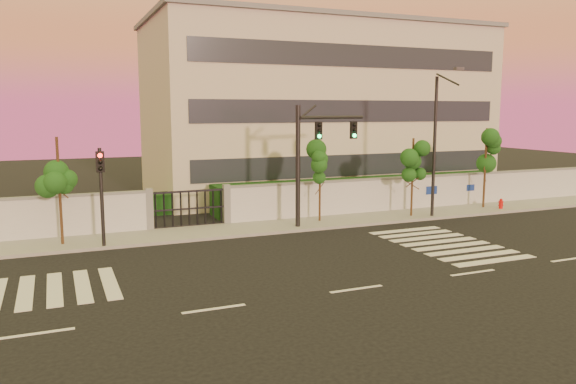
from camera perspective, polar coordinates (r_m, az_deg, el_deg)
name	(u,v)px	position (r m, az deg, el deg)	size (l,w,h in m)	color
ground	(356,289)	(19.56, 6.96, -9.77)	(120.00, 120.00, 0.00)	black
sidewalk	(254,228)	(28.81, -3.46, -3.69)	(60.00, 3.00, 0.15)	gray
perimeter_wall	(246,204)	(30.05, -4.24, -1.26)	(60.00, 0.36, 2.20)	#B8BBC0
hedge_row	(249,200)	(32.99, -4.01, -0.85)	(41.00, 4.25, 1.80)	black
institutional_building	(316,109)	(42.26, 2.89, 8.42)	(24.40, 12.40, 12.25)	beige
road_markings	(273,266)	(22.15, -1.51, -7.52)	(57.00, 7.62, 0.02)	silver
street_tree_c	(59,166)	(26.54, -22.26, 2.42)	(1.59, 1.26, 4.91)	#382314
street_tree_d	(320,166)	(29.96, 3.29, 2.67)	(1.38, 1.10, 4.23)	#382314
street_tree_e	(413,160)	(32.13, 12.59, 3.23)	(1.49, 1.19, 4.52)	#382314
street_tree_f	(486,150)	(36.24, 19.48, 4.05)	(1.65, 1.31, 4.98)	#382314
traffic_signal_main	(312,151)	(28.65, 2.49, 4.16)	(3.98, 0.72, 6.30)	black
traffic_signal_secondary	(101,186)	(25.57, -18.45, 0.63)	(0.35, 0.34, 4.45)	black
streetlight_east	(437,139)	(32.12, 14.86, 5.18)	(0.49, 1.99, 8.25)	black
fire_hydrant	(501,205)	(36.34, 20.81, -1.23)	(0.30, 0.28, 0.76)	red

